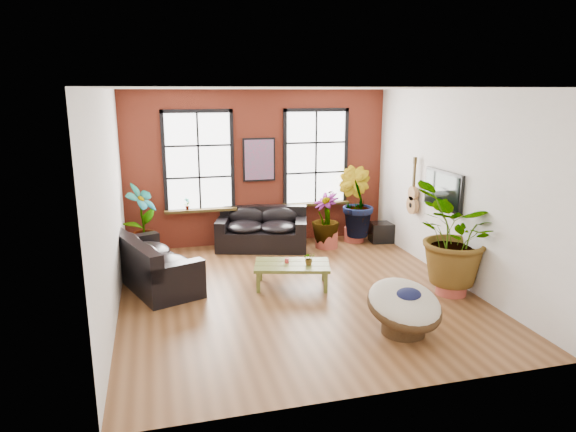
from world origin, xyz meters
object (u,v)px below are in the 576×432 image
(sofa_back, at_px, (262,230))
(papasan_chair, at_px, (405,306))
(sofa_left, at_px, (151,263))
(coffee_table, at_px, (292,266))

(sofa_back, xyz_separation_m, papasan_chair, (1.13, -4.67, 0.01))
(sofa_back, height_order, sofa_left, sofa_back)
(coffee_table, height_order, papasan_chair, papasan_chair)
(sofa_back, distance_m, papasan_chair, 4.81)
(sofa_back, relative_size, sofa_left, 0.88)
(sofa_left, xyz_separation_m, papasan_chair, (3.56, -2.93, 0.01))
(papasan_chair, bearing_deg, coffee_table, 104.46)
(sofa_back, distance_m, sofa_left, 2.99)
(sofa_left, xyz_separation_m, coffee_table, (2.47, -0.72, -0.03))
(sofa_back, height_order, papasan_chair, sofa_back)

